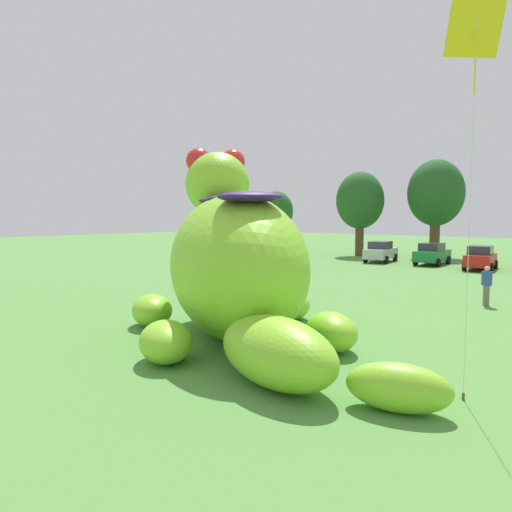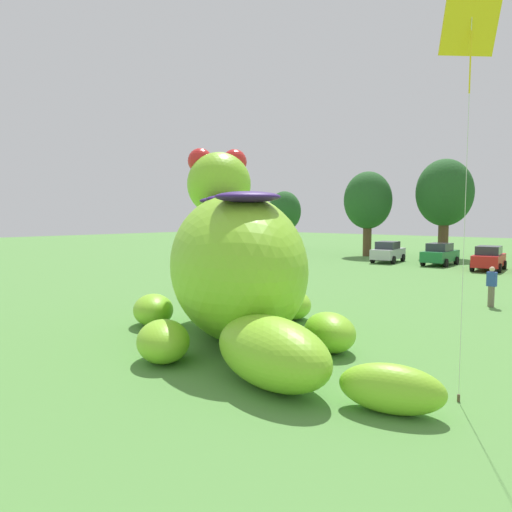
{
  "view_description": "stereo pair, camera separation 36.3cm",
  "coord_description": "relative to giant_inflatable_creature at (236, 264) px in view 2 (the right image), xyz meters",
  "views": [
    {
      "loc": [
        9.36,
        -11.08,
        3.86
      ],
      "look_at": [
        -0.97,
        1.29,
        2.52
      ],
      "focal_mm": 34.51,
      "sensor_mm": 36.0,
      "label": 1
    },
    {
      "loc": [
        9.64,
        -10.84,
        3.86
      ],
      "look_at": [
        -0.97,
        1.29,
        2.52
      ],
      "focal_mm": 34.51,
      "sensor_mm": 36.0,
      "label": 2
    }
  ],
  "objects": [
    {
      "name": "car_silver",
      "position": [
        -7.76,
        26.34,
        -1.48
      ],
      "size": [
        2.37,
        4.3,
        1.72
      ],
      "color": "#B7BABF",
      "rests_on": "ground"
    },
    {
      "name": "tree_far_left",
      "position": [
        -23.03,
        32.1,
        1.92
      ],
      "size": [
        3.67,
        3.67,
        6.51
      ],
      "color": "brown",
      "rests_on": "ground"
    },
    {
      "name": "tethered_flying_kite",
      "position": [
        7.22,
        -0.91,
        5.28
      ],
      "size": [
        1.13,
        1.13,
        8.47
      ],
      "color": "brown",
      "rests_on": "ground"
    },
    {
      "name": "car_green",
      "position": [
        -3.62,
        26.72,
        -1.48
      ],
      "size": [
        2.05,
        4.16,
        1.72
      ],
      "color": "#1E7238",
      "rests_on": "ground"
    },
    {
      "name": "tree_mid_left",
      "position": [
        -5.99,
        33.7,
        3.5
      ],
      "size": [
        5.03,
        5.03,
        8.92
      ],
      "color": "brown",
      "rests_on": "ground"
    },
    {
      "name": "giant_inflatable_creature",
      "position": [
        0.0,
        0.0,
        0.0
      ],
      "size": [
        12.11,
        8.8,
        6.4
      ],
      "color": "#8CD12D",
      "rests_on": "ground"
    },
    {
      "name": "ground_plane",
      "position": [
        0.94,
        -0.29,
        -2.34
      ],
      "size": [
        160.0,
        160.0,
        0.0
      ],
      "primitive_type": "plane",
      "color": "#568E42"
    },
    {
      "name": "tree_left",
      "position": [
        -12.13,
        30.87,
        2.87
      ],
      "size": [
        4.49,
        4.49,
        7.97
      ],
      "color": "brown",
      "rests_on": "ground"
    },
    {
      "name": "spectator_near_inflatable",
      "position": [
        -6.03,
        3.88,
        -1.49
      ],
      "size": [
        0.38,
        0.26,
        1.71
      ],
      "color": "#726656",
      "rests_on": "ground"
    },
    {
      "name": "car_red",
      "position": [
        0.3,
        25.41,
        -1.48
      ],
      "size": [
        2.35,
        4.29,
        1.72
      ],
      "color": "red",
      "rests_on": "ground"
    },
    {
      "name": "spectator_by_cars",
      "position": [
        4.55,
        10.85,
        -1.49
      ],
      "size": [
        0.38,
        0.26,
        1.71
      ],
      "color": "#726656",
      "rests_on": "ground"
    }
  ]
}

